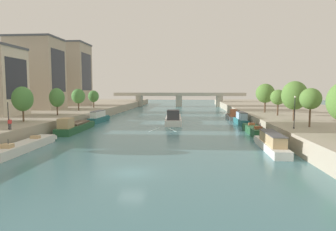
# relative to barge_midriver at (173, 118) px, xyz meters

# --- Properties ---
(ground_plane) EXTENTS (400.00, 400.00, 0.00)m
(ground_plane) POSITION_rel_barge_midriver_xyz_m (-1.47, -43.81, -1.05)
(ground_plane) COLOR teal
(quay_left) EXTENTS (36.00, 170.00, 2.45)m
(quay_left) POSITION_rel_barge_midriver_xyz_m (-38.59, 11.19, 0.17)
(quay_left) COLOR #A89E89
(quay_left) RESTS_ON ground
(quay_right) EXTENTS (36.00, 170.00, 2.45)m
(quay_right) POSITION_rel_barge_midriver_xyz_m (35.65, 11.19, 0.17)
(quay_right) COLOR #A89E89
(quay_right) RESTS_ON ground
(barge_midriver) EXTENTS (4.77, 19.86, 3.51)m
(barge_midriver) POSITION_rel_barge_midriver_xyz_m (0.00, 0.00, 0.00)
(barge_midriver) COLOR silver
(barge_midriver) RESTS_ON ground
(wake_behind_barge) EXTENTS (5.59, 6.05, 0.03)m
(wake_behind_barge) POSITION_rel_barge_midriver_xyz_m (-1.29, -12.90, -1.04)
(wake_behind_barge) COLOR silver
(wake_behind_barge) RESTS_ON ground
(moored_boat_left_near) EXTENTS (2.73, 14.74, 2.24)m
(moored_boat_left_near) POSITION_rel_barge_midriver_xyz_m (-18.10, -34.25, -0.46)
(moored_boat_left_near) COLOR silver
(moored_boat_left_near) RESTS_ON ground
(moored_boat_left_lone) EXTENTS (3.36, 15.74, 3.05)m
(moored_boat_left_lone) POSITION_rel_barge_midriver_xyz_m (-18.26, -16.65, -0.11)
(moored_boat_left_lone) COLOR #235633
(moored_boat_left_lone) RESTS_ON ground
(moored_boat_left_gap_after) EXTENTS (2.29, 11.73, 2.94)m
(moored_boat_left_gap_after) POSITION_rel_barge_midriver_xyz_m (-18.65, -0.69, 0.17)
(moored_boat_left_gap_after) COLOR #23666B
(moored_boat_left_gap_after) RESTS_ON ground
(moored_boat_right_near) EXTENTS (2.44, 13.28, 2.49)m
(moored_boat_right_near) POSITION_rel_barge_midriver_xyz_m (15.17, -31.83, -0.02)
(moored_boat_right_near) COLOR silver
(moored_boat_right_near) RESTS_ON ground
(moored_boat_right_downstream) EXTENTS (2.35, 12.39, 2.44)m
(moored_boat_right_downstream) POSITION_rel_barge_midriver_xyz_m (16.04, -16.77, -0.35)
(moored_boat_right_downstream) COLOR #235633
(moored_boat_right_downstream) RESTS_ON ground
(moored_boat_right_gap_after) EXTENTS (2.10, 10.46, 2.98)m
(moored_boat_right_gap_after) POSITION_rel_barge_midriver_xyz_m (16.00, -2.93, 0.19)
(moored_boat_right_gap_after) COLOR #23666B
(moored_boat_right_gap_after) RESTS_ON ground
(moored_boat_right_far) EXTENTS (2.49, 11.71, 2.96)m
(moored_boat_right_far) POSITION_rel_barge_midriver_xyz_m (15.62, 10.05, -0.20)
(moored_boat_right_far) COLOR gray
(moored_boat_right_far) RESTS_ON ground
(tree_left_third) EXTENTS (3.64, 3.64, 6.28)m
(tree_left_third) POSITION_rel_barge_midriver_xyz_m (-25.72, -21.72, 5.46)
(tree_left_third) COLOR brown
(tree_left_third) RESTS_ON quay_left
(tree_left_second) EXTENTS (3.31, 3.31, 6.04)m
(tree_left_second) POSITION_rel_barge_midriver_xyz_m (-25.43, -8.90, 5.33)
(tree_left_second) COLOR brown
(tree_left_second) RESTS_ON quay_left
(tree_left_end_of_row) EXTENTS (3.59, 3.59, 5.90)m
(tree_left_end_of_row) POSITION_rel_barge_midriver_xyz_m (-26.07, 5.09, 5.32)
(tree_left_end_of_row) COLOR brown
(tree_left_end_of_row) RESTS_ON quay_left
(tree_left_nearest) EXTENTS (3.28, 3.28, 5.41)m
(tree_left_nearest) POSITION_rel_barge_midriver_xyz_m (-26.31, 18.12, 4.96)
(tree_left_nearest) COLOR brown
(tree_left_nearest) RESTS_ON quay_left
(tree_right_distant) EXTENTS (3.22, 3.22, 5.98)m
(tree_right_distant) POSITION_rel_barge_midriver_xyz_m (22.56, -25.48, 5.73)
(tree_right_distant) COLOR brown
(tree_right_distant) RESTS_ON quay_right
(tree_right_by_lamp) EXTENTS (4.64, 4.64, 7.29)m
(tree_right_by_lamp) POSITION_rel_barge_midriver_xyz_m (23.31, -16.27, 6.04)
(tree_right_by_lamp) COLOR brown
(tree_right_by_lamp) RESTS_ON quay_right
(tree_right_past_mid) EXTENTS (3.30, 3.30, 5.71)m
(tree_right_past_mid) POSITION_rel_barge_midriver_xyz_m (23.44, -5.61, 5.41)
(tree_right_past_mid) COLOR brown
(tree_right_past_mid) RESTS_ON quay_right
(tree_right_nearest) EXTENTS (4.59, 4.59, 7.17)m
(tree_right_nearest) POSITION_rel_barge_midriver_xyz_m (22.73, 2.79, 6.17)
(tree_right_nearest) COLOR brown
(tree_right_nearest) RESTS_ON quay_right
(lamppost_left_bank) EXTENTS (0.28, 0.28, 4.18)m
(lamppost_left_bank) POSITION_rel_barge_midriver_xyz_m (-22.10, -31.52, 3.71)
(lamppost_left_bank) COLOR black
(lamppost_left_bank) RESTS_ON quay_left
(lamppost_right_bank) EXTENTS (0.28, 0.28, 4.80)m
(lamppost_right_bank) POSITION_rel_barge_midriver_xyz_m (19.55, -27.53, 4.03)
(lamppost_right_bank) COLOR black
(lamppost_right_bank) RESTS_ON quay_right
(building_left_far_end) EXTENTS (13.78, 11.10, 20.54)m
(building_left_far_end) POSITION_rel_barge_midriver_xyz_m (-40.31, 10.02, 11.69)
(building_left_far_end) COLOR #B2A38E
(building_left_far_end) RESTS_ON quay_left
(building_left_corner) EXTENTS (15.74, 12.02, 22.05)m
(building_left_corner) POSITION_rel_barge_midriver_xyz_m (-40.31, 30.09, 12.44)
(building_left_corner) COLOR #B2A38E
(building_left_corner) RESTS_ON quay_left
(bridge_far) EXTENTS (62.24, 4.40, 6.56)m
(bridge_far) POSITION_rel_barge_midriver_xyz_m (-1.47, 67.45, 3.15)
(bridge_far) COLOR #ADA899
(bridge_far) RESTS_ON ground
(person_on_quay) EXTENTS (0.45, 0.36, 1.63)m
(person_on_quay) POSITION_rel_barge_midriver_xyz_m (-21.67, -31.91, 2.33)
(person_on_quay) COLOR #2D2D38
(person_on_quay) RESTS_ON quay_left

